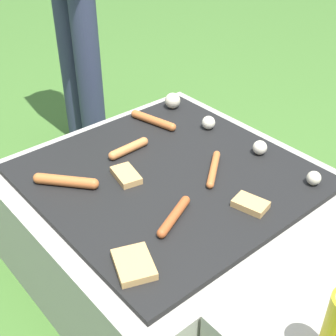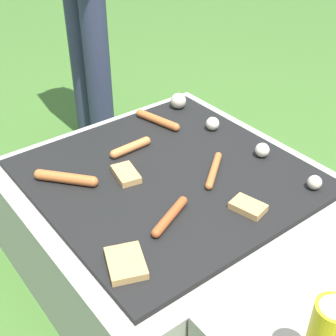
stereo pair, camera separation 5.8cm
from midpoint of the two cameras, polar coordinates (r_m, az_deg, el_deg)
ground_plane at (r=1.68m, az=1.01°, el=-11.75°), size 14.00×14.00×0.00m
grill at (r=1.54m, az=1.08°, el=-6.74°), size 0.87×0.87×0.39m
sausage_back_center at (r=1.40m, az=-11.20°, el=-1.22°), size 0.16×0.14×0.03m
sausage_front_center at (r=1.42m, az=6.77°, el=-0.28°), size 0.12×0.15×0.02m
sausage_mid_right at (r=1.52m, az=-3.48°, el=2.51°), size 0.03×0.16×0.03m
sausage_back_left at (r=1.24m, az=1.59°, el=-5.92°), size 0.09×0.16×0.03m
sausage_back_right at (r=1.68m, az=-0.29°, el=5.87°), size 0.19×0.07×0.03m
bread_slice_left at (r=1.30m, az=11.00°, el=-4.68°), size 0.10×0.08×0.02m
bread_slice_center at (r=1.13m, az=-3.66°, el=-11.51°), size 0.14×0.12×0.02m
bread_slice_right at (r=1.40m, az=-3.97°, el=-0.76°), size 0.11×0.08×0.02m
mushroom_row at (r=1.63m, az=7.34°, el=5.11°), size 0.69×0.06×0.06m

